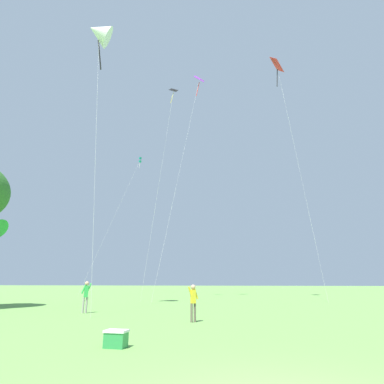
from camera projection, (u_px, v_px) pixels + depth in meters
name	position (u px, v px, depth m)	size (l,w,h in m)	color
kite_white_distant	(99.00, 33.00, 25.68)	(5.46, 5.43, 23.35)	white
kite_teal_box	(139.00, 162.00, 52.62)	(3.96, 9.40, 22.98)	teal
kite_black_large	(171.00, 103.00, 39.38)	(1.72, 5.81, 27.04)	black
kite_red_high	(278.00, 72.00, 39.07)	(2.75, 6.40, 30.18)	red
kite_purple_streamer	(198.00, 87.00, 41.04)	(2.65, 11.47, 29.73)	purple
person_in_blue_jacket	(86.00, 294.00, 17.33)	(0.50, 0.41, 1.74)	gray
person_far_back	(193.00, 299.00, 13.38)	(0.45, 0.36, 1.58)	#665B4C
picnic_cooler	(116.00, 339.00, 8.01)	(0.60, 0.40, 0.44)	#2D8C47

